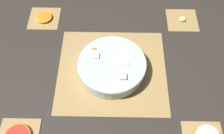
{
  "coord_description": "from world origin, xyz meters",
  "views": [
    {
      "loc": [
        -0.01,
        0.61,
        0.94
      ],
      "look_at": [
        0.0,
        0.0,
        0.03
      ],
      "focal_mm": 42.0,
      "sensor_mm": 36.0,
      "label": 1
    }
  ],
  "objects": [
    {
      "name": "ground_plane",
      "position": [
        0.0,
        0.0,
        0.0
      ],
      "size": [
        6.0,
        6.0,
        0.0
      ],
      "primitive_type": "plane",
      "color": "#2D2823"
    },
    {
      "name": "bamboo_mat_center",
      "position": [
        -0.0,
        0.0,
        0.0
      ],
      "size": [
        0.46,
        0.43,
        0.01
      ],
      "color": "#A8844C",
      "rests_on": "ground_plane"
    },
    {
      "name": "coaster_mat_near_left",
      "position": [
        -0.34,
        -0.3,
        0.0
      ],
      "size": [
        0.15,
        0.15,
        0.01
      ],
      "color": "#A8844C",
      "rests_on": "ground_plane"
    },
    {
      "name": "coaster_mat_near_right",
      "position": [
        0.34,
        -0.3,
        0.0
      ],
      "size": [
        0.15,
        0.15,
        0.01
      ],
      "color": "#A8844C",
      "rests_on": "ground_plane"
    },
    {
      "name": "fruit_salad_bowl",
      "position": [
        -0.0,
        -0.0,
        0.04
      ],
      "size": [
        0.29,
        0.29,
        0.07
      ],
      "color": "silver",
      "rests_on": "bamboo_mat_center"
    },
    {
      "name": "orange_slice_whole",
      "position": [
        0.34,
        -0.3,
        0.01
      ],
      "size": [
        0.08,
        0.08,
        0.01
      ],
      "color": "orange",
      "rests_on": "coaster_mat_near_right"
    },
    {
      "name": "banana_coin_single",
      "position": [
        -0.34,
        -0.3,
        0.01
      ],
      "size": [
        0.03,
        0.03,
        0.01
      ],
      "color": "#F4EABC",
      "rests_on": "coaster_mat_near_left"
    }
  ]
}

